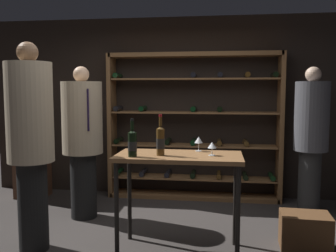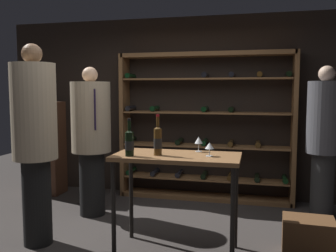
% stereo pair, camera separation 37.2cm
% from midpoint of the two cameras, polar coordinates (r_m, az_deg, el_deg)
% --- Properties ---
extents(ground_plane, '(10.16, 10.16, 0.00)m').
position_cam_midpoint_polar(ground_plane, '(3.87, -5.41, -18.83)').
color(ground_plane, '#383330').
extents(back_wall, '(5.80, 0.10, 2.69)m').
position_cam_midpoint_polar(back_wall, '(5.58, -0.63, 2.93)').
color(back_wall, black).
rests_on(back_wall, ground).
extents(wine_rack, '(2.53, 0.32, 2.14)m').
position_cam_midpoint_polar(wine_rack, '(5.36, 1.97, -0.28)').
color(wine_rack, brown).
rests_on(wine_rack, ground).
extents(tasting_table, '(1.21, 0.60, 0.98)m').
position_cam_midpoint_polar(tasting_table, '(3.56, -1.29, -6.34)').
color(tasting_table, brown).
rests_on(tasting_table, ground).
extents(person_guest_plum_blouse, '(0.43, 0.43, 1.90)m').
position_cam_midpoint_polar(person_guest_plum_blouse, '(4.99, 19.45, -1.04)').
color(person_guest_plum_blouse, '#2B2B2B').
rests_on(person_guest_plum_blouse, ground).
extents(person_bystander_red_print, '(0.50, 0.50, 1.89)m').
position_cam_midpoint_polar(person_bystander_red_print, '(4.70, -15.40, -1.43)').
color(person_bystander_red_print, black).
rests_on(person_bystander_red_print, ground).
extents(person_guest_khaki, '(0.45, 0.45, 2.06)m').
position_cam_midpoint_polar(person_guest_khaki, '(3.89, -23.23, -1.54)').
color(person_guest_khaki, black).
rests_on(person_guest_khaki, ground).
extents(wine_crate, '(0.50, 0.36, 0.37)m').
position_cam_midpoint_polar(wine_crate, '(4.01, 18.03, -15.40)').
color(wine_crate, brown).
rests_on(wine_crate, ground).
extents(display_cabinet, '(0.44, 0.36, 1.43)m').
position_cam_midpoint_polar(display_cabinet, '(5.90, -22.19, -3.48)').
color(display_cabinet, '#4C2D1E').
rests_on(display_cabinet, ground).
extents(wine_bottle_black_capsule, '(0.09, 0.09, 0.36)m').
position_cam_midpoint_polar(wine_bottle_black_capsule, '(3.44, -8.66, -2.67)').
color(wine_bottle_black_capsule, black).
rests_on(wine_bottle_black_capsule, tasting_table).
extents(wine_bottle_amber_reserve, '(0.08, 0.08, 0.39)m').
position_cam_midpoint_polar(wine_bottle_amber_reserve, '(3.48, -4.24, -2.30)').
color(wine_bottle_amber_reserve, '#4C3314').
rests_on(wine_bottle_amber_reserve, tasting_table).
extents(wine_glass_stemmed_center, '(0.09, 0.09, 0.13)m').
position_cam_midpoint_polar(wine_glass_stemmed_center, '(3.47, 3.85, -3.11)').
color(wine_glass_stemmed_center, silver).
rests_on(wine_glass_stemmed_center, tasting_table).
extents(wine_glass_stemmed_left, '(0.08, 0.08, 0.15)m').
position_cam_midpoint_polar(wine_glass_stemmed_left, '(3.72, 1.95, -2.28)').
color(wine_glass_stemmed_left, silver).
rests_on(wine_glass_stemmed_left, tasting_table).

